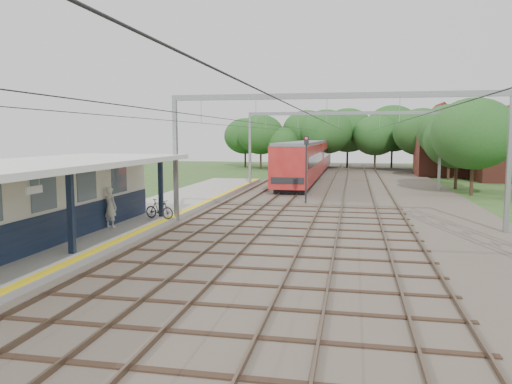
# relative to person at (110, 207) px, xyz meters

# --- Properties ---
(ground) EXTENTS (160.00, 160.00, 0.00)m
(ground) POSITION_rel_person_xyz_m (7.03, -11.27, -1.36)
(ground) COLOR #2D4C1E
(ground) RESTS_ON ground
(ballast_bed) EXTENTS (18.00, 90.00, 0.10)m
(ballast_bed) POSITION_rel_person_xyz_m (11.03, 18.73, -1.31)
(ballast_bed) COLOR #473D33
(ballast_bed) RESTS_ON ground
(platform) EXTENTS (5.00, 52.00, 0.35)m
(platform) POSITION_rel_person_xyz_m (-0.47, 2.73, -1.18)
(platform) COLOR gray
(platform) RESTS_ON ground
(yellow_stripe) EXTENTS (0.45, 52.00, 0.01)m
(yellow_stripe) POSITION_rel_person_xyz_m (1.78, 2.73, -1.00)
(yellow_stripe) COLOR yellow
(yellow_stripe) RESTS_ON platform
(station_building) EXTENTS (3.41, 18.00, 3.40)m
(station_building) POSITION_rel_person_xyz_m (-1.85, -4.27, 0.69)
(station_building) COLOR beige
(station_building) RESTS_ON platform
(canopy) EXTENTS (6.40, 20.00, 3.44)m
(canopy) POSITION_rel_person_xyz_m (-0.74, -5.27, 2.29)
(canopy) COLOR #101B32
(canopy) RESTS_ON platform
(rail_tracks) EXTENTS (11.80, 88.00, 0.15)m
(rail_tracks) POSITION_rel_person_xyz_m (8.53, 18.73, -1.18)
(rail_tracks) COLOR brown
(rail_tracks) RESTS_ON ballast_bed
(catenary_system) EXTENTS (17.22, 88.00, 7.00)m
(catenary_system) POSITION_rel_person_xyz_m (10.42, 14.02, 4.16)
(catenary_system) COLOR gray
(catenary_system) RESTS_ON ground
(tree_band) EXTENTS (31.72, 30.88, 8.82)m
(tree_band) POSITION_rel_person_xyz_m (10.87, 45.85, 3.56)
(tree_band) COLOR #382619
(tree_band) RESTS_ON ground
(house_near) EXTENTS (7.00, 6.12, 7.89)m
(house_near) POSITION_rel_person_xyz_m (28.03, 34.73, 1.63)
(house_near) COLOR brown
(house_near) RESTS_ON ground
(house_far) EXTENTS (8.00, 6.12, 8.66)m
(house_far) POSITION_rel_person_xyz_m (23.03, 40.73, 1.88)
(house_far) COLOR brown
(house_far) RESTS_ON ground
(person) EXTENTS (0.83, 0.65, 2.01)m
(person) POSITION_rel_person_xyz_m (0.00, 0.00, 0.00)
(person) COLOR beige
(person) RESTS_ON platform
(bicycle) EXTENTS (1.82, 0.88, 1.05)m
(bicycle) POSITION_rel_person_xyz_m (1.37, 2.88, -0.48)
(bicycle) COLOR black
(bicycle) RESTS_ON platform
(train) EXTENTS (3.16, 39.30, 4.13)m
(train) POSITION_rel_person_xyz_m (6.53, 36.29, 0.94)
(train) COLOR black
(train) RESTS_ON ballast_bed
(signal_post) EXTENTS (0.35, 0.30, 4.79)m
(signal_post) POSITION_rel_person_xyz_m (8.38, 12.55, 1.77)
(signal_post) COLOR black
(signal_post) RESTS_ON ground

